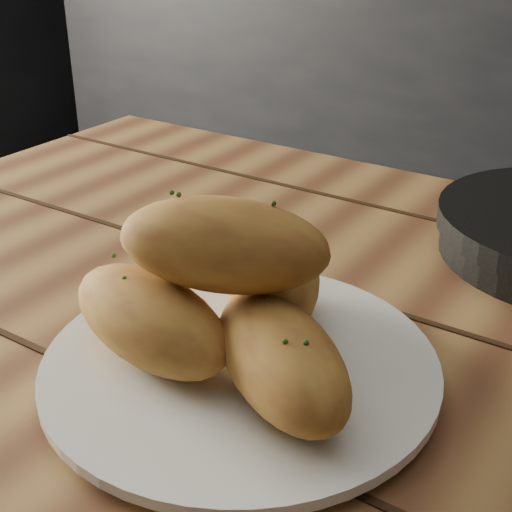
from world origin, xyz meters
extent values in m
cube|color=black|center=(0.00, 1.70, 0.45)|extent=(2.80, 0.60, 0.90)
cube|color=olive|center=(0.50, 0.01, 0.73)|extent=(1.45, 0.86, 0.04)
cylinder|color=brown|center=(-0.15, 0.36, 0.35)|extent=(0.07, 0.07, 0.71)
cylinder|color=white|center=(0.32, -0.04, 0.76)|extent=(0.25, 0.25, 0.01)
cylinder|color=white|center=(0.32, -0.04, 0.76)|extent=(0.28, 0.28, 0.01)
ellipsoid|color=gold|center=(0.27, -0.07, 0.80)|extent=(0.16, 0.09, 0.06)
ellipsoid|color=gold|center=(0.37, -0.06, 0.80)|extent=(0.15, 0.14, 0.06)
ellipsoid|color=gold|center=(0.32, 0.02, 0.80)|extent=(0.12, 0.15, 0.06)
ellipsoid|color=gold|center=(0.31, -0.04, 0.86)|extent=(0.16, 0.11, 0.06)
camera|label=1|loc=(0.56, -0.38, 1.06)|focal=50.00mm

